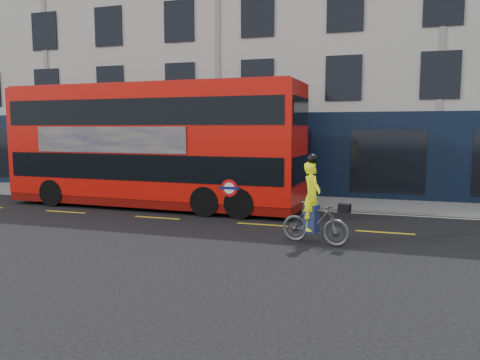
% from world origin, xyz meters
% --- Properties ---
extents(ground, '(120.00, 120.00, 0.00)m').
position_xyz_m(ground, '(0.00, 0.00, 0.00)').
color(ground, black).
rests_on(ground, ground).
extents(pavement, '(60.00, 3.00, 0.12)m').
position_xyz_m(pavement, '(0.00, 6.50, 0.06)').
color(pavement, gray).
rests_on(pavement, ground).
extents(kerb, '(60.00, 0.12, 0.13)m').
position_xyz_m(kerb, '(0.00, 5.00, 0.07)').
color(kerb, gray).
rests_on(kerb, ground).
extents(building_terrace, '(50.00, 10.07, 15.00)m').
position_xyz_m(building_terrace, '(0.00, 12.94, 7.49)').
color(building_terrace, '#ADACA3').
rests_on(building_terrace, ground).
extents(road_edge_line, '(58.00, 0.10, 0.01)m').
position_xyz_m(road_edge_line, '(0.00, 4.70, 0.00)').
color(road_edge_line, silver).
rests_on(road_edge_line, ground).
extents(lane_dashes, '(58.00, 0.12, 0.01)m').
position_xyz_m(lane_dashes, '(0.00, 1.50, 0.00)').
color(lane_dashes, yellow).
rests_on(lane_dashes, ground).
extents(bus, '(12.59, 3.23, 5.04)m').
position_xyz_m(bus, '(-1.26, 3.67, 2.58)').
color(bus, red).
rests_on(bus, ground).
extents(cyclist, '(2.08, 0.98, 2.57)m').
position_xyz_m(cyclist, '(6.07, -0.61, 0.86)').
color(cyclist, '#494B4E').
rests_on(cyclist, ground).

